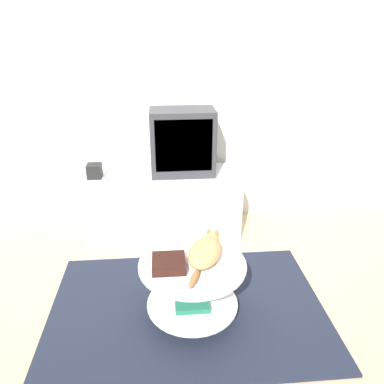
{
  "coord_description": "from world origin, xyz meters",
  "views": [
    {
      "loc": [
        -0.14,
        -1.98,
        1.78
      ],
      "look_at": [
        0.08,
        0.52,
        0.64
      ],
      "focal_mm": 35.0,
      "sensor_mm": 36.0,
      "label": 1
    }
  ],
  "objects_px": {
    "speaker": "(94,171)",
    "dvd_box": "(169,263)",
    "cat": "(205,251)",
    "tv": "(183,142)"
  },
  "relations": [
    {
      "from": "speaker",
      "to": "dvd_box",
      "type": "bearing_deg",
      "value": -62.33
    },
    {
      "from": "speaker",
      "to": "dvd_box",
      "type": "xyz_separation_m",
      "value": [
        0.59,
        -1.13,
        -0.18
      ]
    },
    {
      "from": "tv",
      "to": "dvd_box",
      "type": "distance_m",
      "value": 1.25
    },
    {
      "from": "speaker",
      "to": "dvd_box",
      "type": "height_order",
      "value": "speaker"
    },
    {
      "from": "dvd_box",
      "to": "speaker",
      "type": "bearing_deg",
      "value": 117.67
    },
    {
      "from": "tv",
      "to": "cat",
      "type": "bearing_deg",
      "value": -86.51
    },
    {
      "from": "speaker",
      "to": "cat",
      "type": "distance_m",
      "value": 1.35
    },
    {
      "from": "speaker",
      "to": "dvd_box",
      "type": "relative_size",
      "value": 0.58
    },
    {
      "from": "tv",
      "to": "speaker",
      "type": "relative_size",
      "value": 4.69
    },
    {
      "from": "tv",
      "to": "cat",
      "type": "relative_size",
      "value": 1.05
    }
  ]
}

